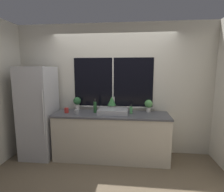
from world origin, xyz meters
TOP-DOWN VIEW (x-y plane):
  - ground_plane at (0.00, 0.00)m, footprint 14.00×14.00m
  - wall_back at (0.00, 0.68)m, footprint 8.00×0.09m
  - wall_left at (-2.06, 1.50)m, footprint 0.06×7.00m
  - wall_right at (2.06, 1.50)m, footprint 0.06×7.00m
  - counter at (0.00, 0.31)m, footprint 2.23×0.64m
  - refrigerator at (-1.47, 0.27)m, footprint 0.61×0.67m
  - sink at (0.03, 0.34)m, footprint 0.58×0.45m
  - potted_plant_left at (-0.75, 0.54)m, footprint 0.16×0.16m
  - potted_plant_center at (-0.01, 0.54)m, footprint 0.17×0.17m
  - potted_plant_right at (0.74, 0.54)m, footprint 0.16×0.16m
  - soap_bottle at (0.39, 0.36)m, footprint 0.06×0.06m
  - bottle_tall at (-0.33, 0.36)m, footprint 0.06×0.06m
  - mug_red at (-0.89, 0.28)m, footprint 0.08×0.08m
  - mug_grey at (-0.66, 0.19)m, footprint 0.09×0.09m

SIDE VIEW (x-z plane):
  - ground_plane at x=0.00m, z-range 0.00..0.00m
  - counter at x=0.00m, z-range 0.00..0.91m
  - refrigerator at x=-1.47m, z-range 0.00..1.82m
  - mug_grey at x=-0.66m, z-range 0.91..1.00m
  - sink at x=0.03m, z-range 0.81..1.11m
  - mug_red at x=-0.89m, z-range 0.91..1.01m
  - soap_bottle at x=0.39m, z-range 0.90..1.08m
  - bottle_tall at x=-0.33m, z-range 0.89..1.17m
  - potted_plant_right at x=0.74m, z-range 0.94..1.18m
  - potted_plant_left at x=-0.75m, z-range 0.95..1.22m
  - potted_plant_center at x=-0.01m, z-range 0.94..1.25m
  - wall_left at x=-2.06m, z-range 0.00..2.70m
  - wall_right at x=2.06m, z-range 0.00..2.70m
  - wall_back at x=0.00m, z-range 0.00..2.70m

